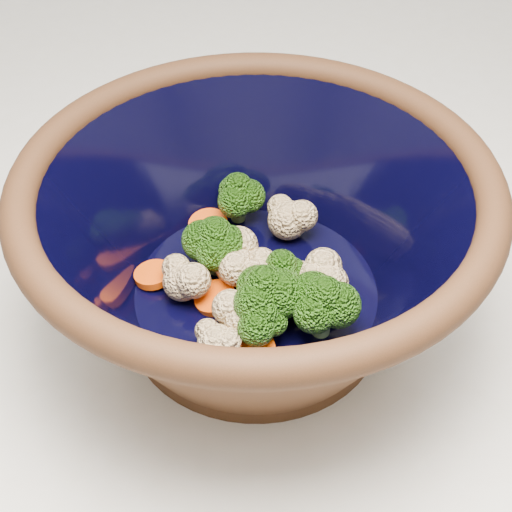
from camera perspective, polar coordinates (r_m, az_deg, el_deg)
name	(u,v)px	position (r m, az deg, el deg)	size (l,w,h in m)	color
mixing_bowl	(256,242)	(0.50, 0.00, 1.14)	(0.33, 0.33, 0.14)	black
vegetable_pile	(261,271)	(0.51, 0.38, -1.17)	(0.16, 0.18, 0.06)	#608442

